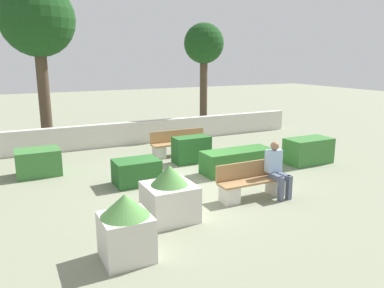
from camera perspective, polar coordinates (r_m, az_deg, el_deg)
The scene contains 14 objects.
ground_plane at distance 10.39m, azimuth 0.22°, elevation -5.51°, with size 60.00×60.00×0.00m, color gray.
perimeter_wall at distance 14.80m, azimuth -8.59°, elevation 1.71°, with size 14.26×0.30×0.88m.
bench_front at distance 9.16m, azimuth 9.24°, elevation -6.11°, with size 1.82×0.49×0.85m.
bench_left_side at distance 12.96m, azimuth -1.86°, elevation -0.22°, with size 2.04×0.49×0.85m.
person_seated_man at distance 9.27m, azimuth 12.77°, elevation -3.39°, with size 0.38×0.64×1.33m.
hedge_block_near_left at distance 10.13m, azimuth -8.46°, elevation -4.20°, with size 1.18×0.82×0.66m.
hedge_block_near_right at distance 12.03m, azimuth -0.08°, elevation -0.84°, with size 1.17×0.61×0.84m.
hedge_block_mid_left at distance 11.11m, azimuth 6.88°, elevation -2.57°, with size 2.15×0.80×0.67m.
hedge_block_mid_right at distance 12.51m, azimuth 17.29°, elevation -0.98°, with size 1.48×0.81×0.81m.
hedge_block_far_left at distance 11.61m, azimuth -22.39°, elevation -2.59°, with size 1.20×0.89×0.75m.
planter_corner_left at distance 6.43m, azimuth -10.07°, elevation -12.29°, with size 0.82×0.82×1.14m.
planter_corner_right at distance 7.83m, azimuth -3.45°, elevation -7.78°, with size 1.00×1.00×1.17m.
tree_leftmost at distance 15.57m, azimuth -22.47°, elevation 16.82°, with size 2.74×2.74×6.05m.
tree_center_left at distance 16.76m, azimuth 1.82°, elevation 14.57°, with size 1.73×1.73×4.78m.
Camera 1 is at (-4.44, -8.80, 3.30)m, focal length 35.00 mm.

